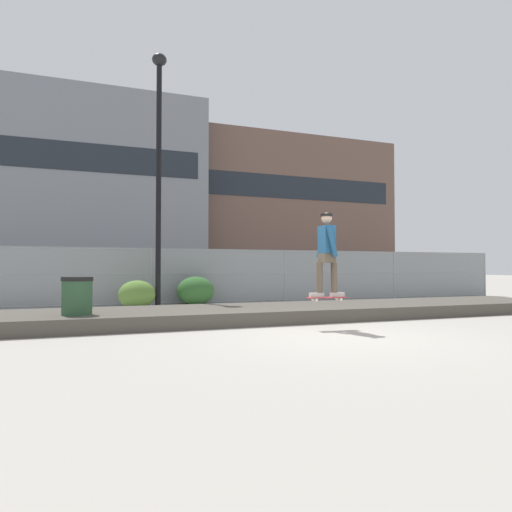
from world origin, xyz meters
TOP-DOWN VIEW (x-y plane):
  - ground_plane at (0.00, 0.00)m, footprint 120.00×120.00m
  - gravel_berm at (0.00, 2.70)m, footprint 15.89×2.52m
  - skateboard at (0.23, 0.67)m, footprint 0.81×0.26m
  - skater at (0.23, 0.67)m, footprint 0.73×0.60m
  - chain_fence at (0.00, 7.56)m, footprint 23.66×0.06m
  - street_lamp at (-2.29, 6.43)m, footprint 0.44×0.44m
  - parked_car_near at (-2.62, 10.62)m, footprint 4.50×2.14m
  - parked_car_mid at (3.55, 10.73)m, footprint 4.52×2.18m
  - parked_car_far at (9.12, 10.89)m, footprint 4.46×2.07m
  - library_building at (-7.11, 39.53)m, footprint 25.76×12.28m
  - office_block at (13.65, 42.36)m, footprint 30.83×12.44m
  - shrub_left at (-2.89, 6.48)m, footprint 1.08×0.88m
  - shrub_center at (-1.04, 6.94)m, footprint 1.20×0.98m
  - trash_bin at (-4.36, 2.23)m, footprint 0.59×0.59m

SIDE VIEW (x-z plane):
  - ground_plane at x=0.00m, z-range 0.00..0.00m
  - gravel_berm at x=0.00m, z-range 0.00..0.29m
  - shrub_left at x=-2.89m, z-range 0.00..0.83m
  - shrub_center at x=-1.04m, z-range 0.00..0.93m
  - trash_bin at x=-4.36m, z-range 0.00..1.03m
  - skateboard at x=0.23m, z-range 0.58..0.65m
  - parked_car_near at x=-2.62m, z-range 0.01..1.67m
  - parked_car_mid at x=3.55m, z-range 0.01..1.67m
  - parked_car_far at x=9.12m, z-range 0.01..1.67m
  - chain_fence at x=0.00m, z-range 0.01..1.86m
  - skater at x=0.23m, z-range 0.73..2.39m
  - street_lamp at x=-2.29m, z-range 0.86..8.59m
  - office_block at x=13.65m, z-range 0.00..16.04m
  - library_building at x=-7.11m, z-range 0.00..17.41m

